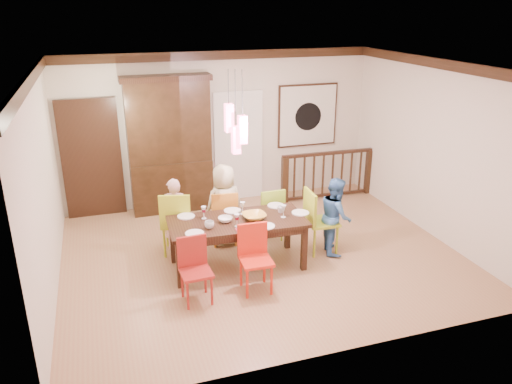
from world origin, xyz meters
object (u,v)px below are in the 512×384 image
object	(u,v)px
balustrade	(328,174)
person_far_mid	(224,205)
person_end_right	(336,215)
chair_end_right	(322,217)
dining_table	(237,226)
chair_far_left	(177,217)
person_far_left	(175,215)
china_hutch	(170,145)

from	to	relation	value
balustrade	person_far_mid	xyz separation A→B (m)	(-2.50, -1.38, 0.17)
person_far_mid	person_end_right	xyz separation A→B (m)	(1.58, -0.80, -0.06)
chair_end_right	balustrade	xyz separation A→B (m)	(1.12, 2.11, -0.09)
dining_table	chair_far_left	world-z (taller)	chair_far_left
person_far_left	person_end_right	distance (m)	2.52
dining_table	person_end_right	distance (m)	1.59
chair_far_left	person_end_right	size ratio (longest dim) A/B	0.85
china_hutch	person_far_left	distance (m)	1.83
person_far_left	person_far_mid	world-z (taller)	person_far_mid
chair_far_left	chair_end_right	distance (m)	2.27
chair_far_left	balustrade	distance (m)	3.59
chair_far_left	balustrade	world-z (taller)	chair_far_left
person_far_mid	china_hutch	bearing A→B (deg)	-82.17
person_far_left	person_far_mid	size ratio (longest dim) A/B	0.89
chair_far_left	person_far_left	world-z (taller)	person_far_left
chair_end_right	person_end_right	xyz separation A→B (m)	(0.20, -0.07, 0.02)
china_hutch	balustrade	distance (m)	3.19
dining_table	balustrade	bearing A→B (deg)	43.30
china_hutch	person_far_left	size ratio (longest dim) A/B	2.12
person_end_right	china_hutch	bearing A→B (deg)	55.27
balustrade	person_far_left	world-z (taller)	person_far_left
balustrade	person_end_right	size ratio (longest dim) A/B	1.61
china_hutch	person_far_mid	bearing A→B (deg)	-71.56
chair_end_right	balustrade	distance (m)	2.39
chair_far_left	china_hutch	world-z (taller)	china_hutch
china_hutch	person_far_left	xyz separation A→B (m)	(-0.22, -1.69, -0.67)
balustrade	person_far_mid	bearing A→B (deg)	-149.80
dining_table	person_end_right	xyz separation A→B (m)	(1.59, 0.00, -0.05)
chair_far_left	china_hutch	size ratio (longest dim) A/B	0.41
china_hutch	chair_far_left	bearing A→B (deg)	-96.59
dining_table	china_hutch	world-z (taller)	china_hutch
balustrade	person_end_right	world-z (taller)	person_end_right
dining_table	chair_end_right	xyz separation A→B (m)	(1.39, 0.07, -0.07)
chair_far_left	balustrade	xyz separation A→B (m)	(3.28, 1.44, -0.09)
chair_end_right	china_hutch	size ratio (longest dim) A/B	0.41
chair_end_right	balustrade	world-z (taller)	chair_end_right
chair_far_left	china_hutch	distance (m)	1.92
china_hutch	person_end_right	bearing A→B (deg)	-49.54
china_hutch	person_far_left	world-z (taller)	china_hutch
balustrade	dining_table	bearing A→B (deg)	-137.72
dining_table	balustrade	distance (m)	3.33
dining_table	person_end_right	bearing A→B (deg)	2.34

